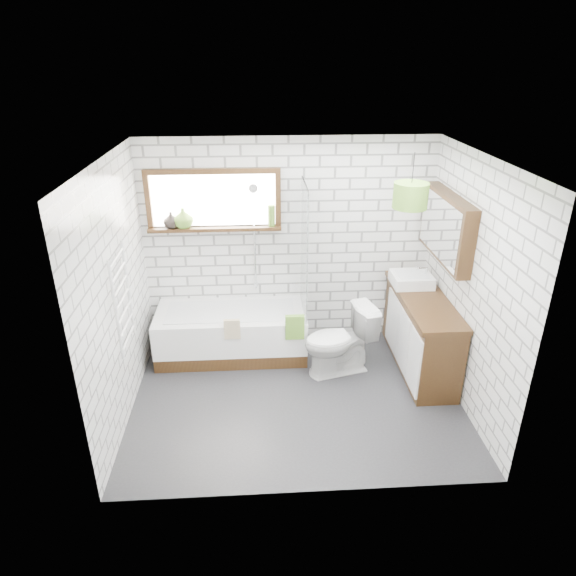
{
  "coord_description": "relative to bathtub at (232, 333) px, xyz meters",
  "views": [
    {
      "loc": [
        -0.37,
        -4.44,
        3.34
      ],
      "look_at": [
        -0.07,
        0.25,
        1.16
      ],
      "focal_mm": 32.0,
      "sensor_mm": 36.0,
      "label": 1
    }
  ],
  "objects": [
    {
      "name": "towel_green",
      "position": [
        0.72,
        -0.39,
        0.26
      ],
      "size": [
        0.21,
        0.06,
        0.29
      ],
      "primitive_type": "cube",
      "color": "#558628",
      "rests_on": "bathtub"
    },
    {
      "name": "vanity",
      "position": [
        2.16,
        -0.41,
        0.16
      ],
      "size": [
        0.5,
        1.54,
        0.88
      ],
      "primitive_type": "cube",
      "color": "black",
      "rests_on": "floor"
    },
    {
      "name": "vase_dark",
      "position": [
        -0.64,
        0.32,
        1.29
      ],
      "size": [
        0.2,
        0.2,
        0.18
      ],
      "primitive_type": "imported",
      "rotation": [
        0.0,
        0.0,
        -0.14
      ],
      "color": "black",
      "rests_on": "window"
    },
    {
      "name": "towel_beige",
      "position": [
        0.03,
        -0.39,
        0.26
      ],
      "size": [
        0.18,
        0.04,
        0.23
      ],
      "primitive_type": "cube",
      "color": "tan",
      "rests_on": "bathtub"
    },
    {
      "name": "wall_front",
      "position": [
        0.7,
        -2.22,
        0.97
      ],
      "size": [
        3.4,
        0.01,
        2.5
      ],
      "primitive_type": "cube",
      "color": "white",
      "rests_on": "ground"
    },
    {
      "name": "mirror_cabinet",
      "position": [
        2.32,
        -0.31,
        1.37
      ],
      "size": [
        0.16,
        1.2,
        0.7
      ],
      "primitive_type": "cube",
      "color": "black",
      "rests_on": "wall_right"
    },
    {
      "name": "towel_radiator",
      "position": [
        -0.96,
        -0.91,
        0.92
      ],
      "size": [
        0.06,
        0.52,
        1.0
      ],
      "primitive_type": "cube",
      "color": "white",
      "rests_on": "wall_left"
    },
    {
      "name": "pendant",
      "position": [
        1.79,
        -0.7,
        1.82
      ],
      "size": [
        0.33,
        0.33,
        0.24
      ],
      "primitive_type": "cylinder",
      "color": "#558628",
      "rests_on": "ceiling"
    },
    {
      "name": "wall_back",
      "position": [
        0.7,
        0.39,
        0.97
      ],
      "size": [
        3.4,
        0.01,
        2.5
      ],
      "primitive_type": "cube",
      "color": "white",
      "rests_on": "ground"
    },
    {
      "name": "floor",
      "position": [
        0.7,
        -0.91,
        -0.29
      ],
      "size": [
        3.4,
        2.6,
        0.01
      ],
      "primitive_type": "cube",
      "color": "black",
      "rests_on": "ground"
    },
    {
      "name": "bottle",
      "position": [
        0.5,
        0.32,
        1.32
      ],
      "size": [
        0.1,
        0.1,
        0.24
      ],
      "primitive_type": "cylinder",
      "rotation": [
        0.0,
        0.0,
        -0.41
      ],
      "color": "#5C8B2B",
      "rests_on": "window"
    },
    {
      "name": "ceiling",
      "position": [
        0.7,
        -0.91,
        2.22
      ],
      "size": [
        3.4,
        2.6,
        0.01
      ],
      "primitive_type": "cube",
      "color": "white",
      "rests_on": "ground"
    },
    {
      "name": "toilet",
      "position": [
        1.22,
        -0.47,
        0.12
      ],
      "size": [
        0.63,
        0.87,
        0.8
      ],
      "primitive_type": "imported",
      "rotation": [
        0.0,
        0.0,
        -1.32
      ],
      "color": "white",
      "rests_on": "floor"
    },
    {
      "name": "bathtub",
      "position": [
        0.0,
        0.0,
        0.0
      ],
      "size": [
        1.75,
        0.77,
        0.57
      ],
      "primitive_type": "cube",
      "color": "white",
      "rests_on": "floor"
    },
    {
      "name": "shower_riser",
      "position": [
        0.3,
        0.35,
        1.07
      ],
      "size": [
        0.02,
        0.02,
        1.3
      ],
      "primitive_type": "cylinder",
      "color": "silver",
      "rests_on": "wall_back"
    },
    {
      "name": "window",
      "position": [
        -0.15,
        0.35,
        1.52
      ],
      "size": [
        1.52,
        0.16,
        0.68
      ],
      "primitive_type": "cube",
      "color": "black",
      "rests_on": "wall_back"
    },
    {
      "name": "basin",
      "position": [
        2.1,
        -0.07,
        0.66
      ],
      "size": [
        0.45,
        0.39,
        0.13
      ],
      "primitive_type": "cube",
      "color": "white",
      "rests_on": "vanity"
    },
    {
      "name": "vase_olive",
      "position": [
        -0.5,
        0.32,
        1.31
      ],
      "size": [
        0.29,
        0.29,
        0.23
      ],
      "primitive_type": "imported",
      "rotation": [
        0.0,
        0.0,
        -0.39
      ],
      "color": "#5C8B2B",
      "rests_on": "window"
    },
    {
      "name": "wall_left",
      "position": [
        -1.0,
        -0.91,
        0.97
      ],
      "size": [
        0.01,
        2.6,
        2.5
      ],
      "primitive_type": "cube",
      "color": "white",
      "rests_on": "ground"
    },
    {
      "name": "shower_screen",
      "position": [
        0.85,
        0.0,
        1.03
      ],
      "size": [
        0.02,
        0.72,
        1.5
      ],
      "primitive_type": "cube",
      "color": "white",
      "rests_on": "bathtub"
    },
    {
      "name": "tap",
      "position": [
        2.26,
        -0.07,
        0.73
      ],
      "size": [
        0.03,
        0.03,
        0.16
      ],
      "primitive_type": "cylinder",
      "rotation": [
        0.0,
        0.0,
        0.09
      ],
      "color": "silver",
      "rests_on": "vanity"
    },
    {
      "name": "wall_right",
      "position": [
        2.41,
        -0.91,
        0.97
      ],
      "size": [
        0.01,
        2.6,
        2.5
      ],
      "primitive_type": "cube",
      "color": "white",
      "rests_on": "ground"
    }
  ]
}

